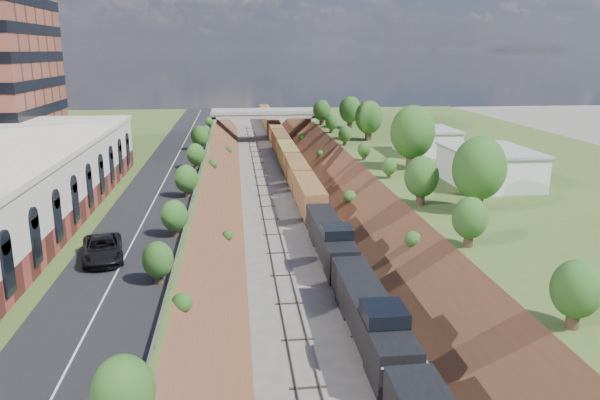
# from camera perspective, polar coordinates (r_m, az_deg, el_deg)

# --- Properties ---
(platform_left) EXTENTS (44.00, 180.00, 5.00)m
(platform_left) POSITION_cam_1_polar(r_m,az_deg,el_deg) (80.48, -25.26, -0.05)
(platform_left) COLOR #456127
(platform_left) RESTS_ON ground
(platform_right) EXTENTS (44.00, 180.00, 5.00)m
(platform_right) POSITION_cam_1_polar(r_m,az_deg,el_deg) (85.85, 21.35, 1.18)
(platform_right) COLOR #456127
(platform_right) RESTS_ON ground
(embankment_left) EXTENTS (10.00, 180.00, 10.00)m
(embankment_left) POSITION_cam_1_polar(r_m,az_deg,el_deg) (76.84, -9.35, -1.40)
(embankment_left) COLOR brown
(embankment_left) RESTS_ON ground
(embankment_right) EXTENTS (10.00, 180.00, 10.00)m
(embankment_right) POSITION_cam_1_polar(r_m,az_deg,el_deg) (78.75, 6.84, -0.92)
(embankment_right) COLOR brown
(embankment_right) RESTS_ON ground
(rail_left_track) EXTENTS (1.58, 180.00, 0.18)m
(rail_left_track) POSITION_cam_1_polar(r_m,az_deg,el_deg) (76.81, -3.09, -1.16)
(rail_left_track) COLOR gray
(rail_left_track) RESTS_ON ground
(rail_right_track) EXTENTS (1.58, 180.00, 0.18)m
(rail_right_track) POSITION_cam_1_polar(r_m,az_deg,el_deg) (77.27, 0.77, -1.05)
(rail_right_track) COLOR gray
(rail_right_track) RESTS_ON ground
(road) EXTENTS (8.00, 180.00, 0.10)m
(road) POSITION_cam_1_polar(r_m,az_deg,el_deg) (76.02, -12.90, 2.17)
(road) COLOR black
(road) RESTS_ON platform_left
(guardrail) EXTENTS (0.10, 171.00, 0.70)m
(guardrail) POSITION_cam_1_polar(r_m,az_deg,el_deg) (75.36, -9.83, 2.61)
(guardrail) COLOR #99999E
(guardrail) RESTS_ON platform_left
(overpass) EXTENTS (24.50, 8.30, 7.40)m
(overpass) POSITION_cam_1_polar(r_m,az_deg,el_deg) (136.96, -3.59, 7.77)
(overpass) COLOR gray
(overpass) RESTS_ON ground
(white_building_near) EXTENTS (9.00, 12.00, 4.00)m
(white_building_near) POSITION_cam_1_polar(r_m,az_deg,el_deg) (73.78, 17.94, 3.02)
(white_building_near) COLOR silver
(white_building_near) RESTS_ON platform_right
(white_building_far) EXTENTS (8.00, 10.00, 3.60)m
(white_building_far) POSITION_cam_1_polar(r_m,az_deg,el_deg) (93.82, 12.20, 5.57)
(white_building_far) COLOR silver
(white_building_far) RESTS_ON platform_right
(tree_right_large) EXTENTS (5.25, 5.25, 7.61)m
(tree_right_large) POSITION_cam_1_polar(r_m,az_deg,el_deg) (59.96, 17.07, 2.91)
(tree_right_large) COLOR #473323
(tree_right_large) RESTS_ON platform_right
(tree_left_crest) EXTENTS (2.45, 2.45, 3.55)m
(tree_left_crest) POSITION_cam_1_polar(r_m,az_deg,el_deg) (36.87, -13.93, -7.76)
(tree_left_crest) COLOR #473323
(tree_left_crest) RESTS_ON platform_left
(freight_train) EXTENTS (2.82, 174.53, 4.55)m
(freight_train) POSITION_cam_1_polar(r_m,az_deg,el_deg) (104.35, -1.19, 4.36)
(freight_train) COLOR black
(freight_train) RESTS_ON ground
(suv) EXTENTS (4.13, 6.77, 1.75)m
(suv) POSITION_cam_1_polar(r_m,az_deg,el_deg) (47.24, -18.70, -4.52)
(suv) COLOR black
(suv) RESTS_ON road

